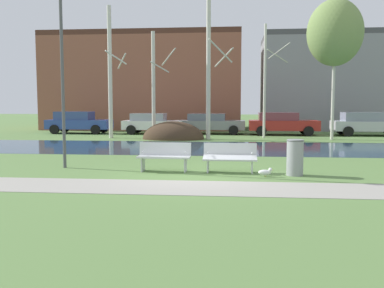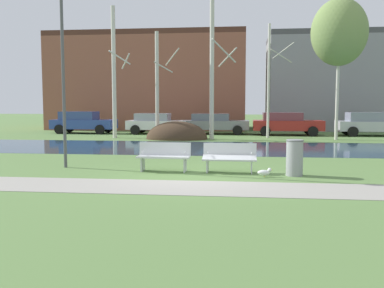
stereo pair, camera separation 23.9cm
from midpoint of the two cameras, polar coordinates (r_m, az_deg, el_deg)
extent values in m
plane|color=#5B7F42|center=(22.11, 3.38, 0.04)|extent=(120.00, 120.00, 0.00)
cube|color=#9E998E|center=(10.59, -0.17, -5.80)|extent=(60.00, 1.85, 0.01)
cube|color=#284256|center=(20.07, 3.05, -0.50)|extent=(80.00, 6.36, 0.01)
ellipsoid|color=#423021|center=(25.06, -1.76, 0.67)|extent=(3.59, 2.69, 2.08)
cube|color=silver|center=(13.00, -3.29, -1.73)|extent=(1.60, 0.49, 0.05)
cube|color=silver|center=(13.25, -3.08, -0.64)|extent=(1.60, 0.10, 0.40)
cube|color=silver|center=(13.22, -6.04, -2.62)|extent=(0.04, 0.43, 0.45)
cube|color=silver|center=(12.99, -0.39, -2.73)|extent=(0.04, 0.43, 0.45)
cylinder|color=silver|center=(13.14, -6.10, -1.06)|extent=(0.04, 0.28, 0.04)
cylinder|color=silver|center=(12.90, -0.41, -1.15)|extent=(0.04, 0.28, 0.04)
cube|color=silver|center=(12.81, 5.52, -1.85)|extent=(1.60, 0.49, 0.15)
cube|color=silver|center=(13.06, 5.56, -0.74)|extent=(1.60, 0.10, 0.40)
cube|color=silver|center=(12.94, 2.61, -2.77)|extent=(0.04, 0.43, 0.45)
cube|color=silver|center=(12.90, 8.43, -2.84)|extent=(0.04, 0.43, 0.45)
cylinder|color=silver|center=(12.85, 2.60, -1.18)|extent=(0.04, 0.28, 0.04)
cylinder|color=silver|center=(12.82, 8.46, -1.25)|extent=(0.04, 0.28, 0.04)
cylinder|color=gray|center=(12.64, 13.98, -1.78)|extent=(0.47, 0.47, 1.04)
torus|color=#545557|center=(12.59, 14.03, 0.43)|extent=(0.50, 0.50, 0.04)
ellipsoid|color=white|center=(12.29, 10.05, -3.77)|extent=(0.36, 0.16, 0.16)
sphere|color=white|center=(12.29, 10.81, -3.41)|extent=(0.11, 0.11, 0.11)
cone|color=gold|center=(12.30, 11.10, -3.41)|extent=(0.06, 0.04, 0.04)
cylinder|color=gold|center=(12.28, 10.14, -4.12)|extent=(0.01, 0.01, 0.10)
cylinder|color=gold|center=(12.34, 10.12, -4.07)|extent=(0.01, 0.01, 0.10)
cylinder|color=#4C4C51|center=(14.35, -16.25, 8.36)|extent=(0.10, 0.10, 5.71)
cylinder|color=beige|center=(26.23, -10.06, 9.30)|extent=(0.25, 0.25, 7.77)
cylinder|color=beige|center=(26.53, -8.53, 10.81)|extent=(0.82, 1.14, 0.84)
cylinder|color=beige|center=(25.64, -9.30, 11.25)|extent=(1.06, 1.03, 0.76)
cylinder|color=beige|center=(25.82, -4.38, 7.78)|extent=(0.22, 0.22, 6.29)
cylinder|color=beige|center=(26.36, -2.37, 11.47)|extent=(1.11, 1.57, 0.90)
cylinder|color=beige|center=(25.32, -3.54, 10.15)|extent=(0.98, 0.95, 0.60)
cylinder|color=beige|center=(24.91, 2.94, 9.99)|extent=(0.25, 0.25, 8.12)
cylinder|color=beige|center=(25.52, 5.00, 11.37)|extent=(1.16, 1.64, 0.98)
cylinder|color=beige|center=(24.23, 4.57, 12.22)|extent=(1.33, 1.30, 1.21)
cylinder|color=beige|center=(26.30, 10.38, 8.18)|extent=(0.15, 0.15, 6.76)
cylinder|color=beige|center=(27.11, 12.23, 12.01)|extent=(1.16, 1.66, 0.80)
cylinder|color=beige|center=(25.78, 12.05, 11.36)|extent=(1.35, 1.31, 0.69)
cylinder|color=beige|center=(25.85, 19.06, 9.09)|extent=(0.18, 0.18, 7.72)
ellipsoid|color=olive|center=(26.10, 19.21, 13.84)|extent=(3.10, 3.10, 3.72)
cube|color=#2D4793|center=(30.76, -13.91, 2.57)|extent=(4.35, 1.75, 0.63)
cube|color=#32457F|center=(30.87, -14.54, 3.68)|extent=(2.44, 1.53, 0.57)
cylinder|color=black|center=(31.12, -10.87, 2.09)|extent=(0.64, 0.22, 0.64)
cylinder|color=black|center=(29.48, -11.89, 1.89)|extent=(0.64, 0.22, 0.64)
cylinder|color=black|center=(32.11, -15.74, 2.08)|extent=(0.64, 0.22, 0.64)
cylinder|color=black|center=(30.53, -16.99, 1.89)|extent=(0.64, 0.22, 0.64)
cube|color=silver|center=(29.25, -4.36, 2.55)|extent=(4.04, 1.79, 0.60)
cube|color=#949AAC|center=(29.29, -4.98, 3.61)|extent=(2.27, 1.57, 0.49)
cylinder|color=black|center=(29.90, -1.52, 2.05)|extent=(0.64, 0.22, 0.64)
cylinder|color=black|center=(28.16, -2.05, 1.84)|extent=(0.64, 0.22, 0.64)
cylinder|color=black|center=(30.41, -6.49, 2.07)|extent=(0.64, 0.22, 0.64)
cylinder|color=black|center=(28.70, -7.30, 1.87)|extent=(0.64, 0.22, 0.64)
cube|color=slate|center=(29.15, 3.44, 2.55)|extent=(4.44, 1.82, 0.61)
cube|color=slate|center=(29.15, 2.75, 3.60)|extent=(2.49, 1.59, 0.45)
cylinder|color=black|center=(30.00, 6.34, 2.03)|extent=(0.64, 0.22, 0.64)
cylinder|color=black|center=(28.22, 6.30, 1.82)|extent=(0.64, 0.22, 0.64)
cylinder|color=black|center=(30.18, 0.77, 2.08)|extent=(0.64, 0.22, 0.64)
cylinder|color=black|center=(28.40, 0.38, 1.88)|extent=(0.64, 0.22, 0.64)
cube|color=maroon|center=(28.74, 12.81, 2.43)|extent=(4.47, 1.87, 0.65)
cube|color=brown|center=(28.68, 12.13, 3.60)|extent=(2.51, 1.64, 0.51)
cylinder|color=black|center=(29.86, 15.43, 1.85)|extent=(0.64, 0.22, 0.64)
cylinder|color=black|center=(28.04, 15.99, 1.62)|extent=(0.64, 0.22, 0.64)
cylinder|color=black|center=(29.57, 9.78, 1.94)|extent=(0.64, 0.22, 0.64)
cylinder|color=black|center=(27.72, 9.96, 1.71)|extent=(0.64, 0.22, 0.64)
cube|color=#B2B5BC|center=(29.80, 23.23, 2.21)|extent=(4.60, 1.84, 0.62)
cube|color=gray|center=(29.67, 22.59, 3.36)|extent=(2.58, 1.61, 0.56)
cylinder|color=black|center=(30.31, 19.98, 1.77)|extent=(0.64, 0.22, 0.64)
cylinder|color=black|center=(28.55, 20.80, 1.54)|extent=(0.64, 0.22, 0.64)
cube|color=brown|center=(36.18, -5.30, 7.83)|extent=(15.59, 6.97, 7.23)
cube|color=#4E2C21|center=(36.55, -5.35, 13.81)|extent=(15.59, 6.97, 0.40)
cube|color=gray|center=(36.65, 20.22, 7.36)|extent=(12.69, 6.74, 7.06)
cube|color=#48484B|center=(36.98, 20.42, 13.14)|extent=(12.69, 6.74, 0.40)
camera|label=1|loc=(0.12, -89.50, 0.05)|focal=40.19mm
camera|label=2|loc=(0.12, 90.50, -0.05)|focal=40.19mm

